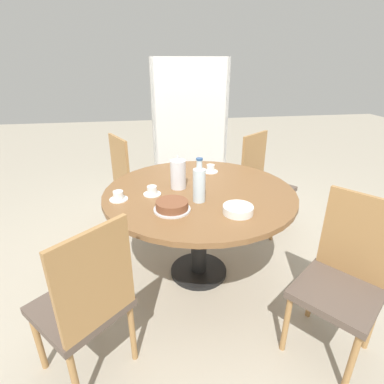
# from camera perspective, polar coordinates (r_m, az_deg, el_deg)

# --- Properties ---
(ground_plane) EXTENTS (14.00, 14.00, 0.00)m
(ground_plane) POSITION_cam_1_polar(r_m,az_deg,el_deg) (2.58, 1.26, -14.97)
(ground_plane) COLOR #B2A893
(dining_table) EXTENTS (1.40, 1.40, 0.74)m
(dining_table) POSITION_cam_1_polar(r_m,az_deg,el_deg) (2.24, 1.41, -2.30)
(dining_table) COLOR black
(dining_table) RESTS_ON ground_plane
(chair_a) EXTENTS (0.59, 0.59, 0.96)m
(chair_a) POSITION_cam_1_polar(r_m,az_deg,el_deg) (1.95, 26.92, -14.25)
(chair_a) COLOR #A87A47
(chair_a) RESTS_ON ground_plane
(chair_b) EXTENTS (0.59, 0.59, 0.96)m
(chair_b) POSITION_cam_1_polar(r_m,az_deg,el_deg) (3.11, 13.34, 2.09)
(chair_b) COLOR #A87A47
(chair_b) RESTS_ON ground_plane
(chair_c) EXTENTS (0.56, 0.56, 0.96)m
(chair_c) POSITION_cam_1_polar(r_m,az_deg,el_deg) (3.10, -11.06, 2.19)
(chair_c) COLOR #A87A47
(chair_c) RESTS_ON ground_plane
(chair_d) EXTENTS (0.59, 0.59, 0.96)m
(chair_d) POSITION_cam_1_polar(r_m,az_deg,el_deg) (1.69, -19.56, -19.16)
(chair_d) COLOR #A87A47
(chair_d) RESTS_ON ground_plane
(bookshelf) EXTENTS (0.91, 0.28, 1.66)m
(bookshelf) POSITION_cam_1_polar(r_m,az_deg,el_deg) (3.80, -0.49, 11.42)
(bookshelf) COLOR silver
(bookshelf) RESTS_ON ground_plane
(coffee_pot) EXTENTS (0.11, 0.11, 0.25)m
(coffee_pot) POSITION_cam_1_polar(r_m,az_deg,el_deg) (2.20, -2.66, 3.59)
(coffee_pot) COLOR silver
(coffee_pot) RESTS_ON dining_table
(water_bottle) EXTENTS (0.08, 0.08, 0.30)m
(water_bottle) POSITION_cam_1_polar(r_m,az_deg,el_deg) (1.98, 1.38, 1.52)
(water_bottle) COLOR silver
(water_bottle) RESTS_ON dining_table
(cake_main) EXTENTS (0.24, 0.24, 0.06)m
(cake_main) POSITION_cam_1_polar(r_m,az_deg,el_deg) (1.89, -3.82, -2.68)
(cake_main) COLOR silver
(cake_main) RESTS_ON dining_table
(cup_a) EXTENTS (0.13, 0.13, 0.06)m
(cup_a) POSITION_cam_1_polar(r_m,az_deg,el_deg) (2.09, -13.84, -0.82)
(cup_a) COLOR white
(cup_a) RESTS_ON dining_table
(cup_b) EXTENTS (0.13, 0.13, 0.06)m
(cup_b) POSITION_cam_1_polar(r_m,az_deg,el_deg) (2.13, -7.61, 0.15)
(cup_b) COLOR white
(cup_b) RESTS_ON dining_table
(cup_c) EXTENTS (0.13, 0.13, 0.06)m
(cup_c) POSITION_cam_1_polar(r_m,az_deg,el_deg) (2.55, 3.55, 4.38)
(cup_c) COLOR white
(cup_c) RESTS_ON dining_table
(plate_stack) EXTENTS (0.19, 0.19, 0.05)m
(plate_stack) POSITION_cam_1_polar(r_m,az_deg,el_deg) (1.88, 8.76, -3.34)
(plate_stack) COLOR white
(plate_stack) RESTS_ON dining_table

